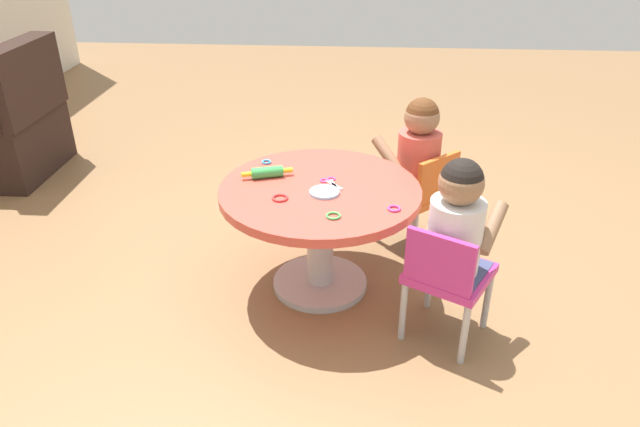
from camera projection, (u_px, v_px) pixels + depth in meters
The scene contains 13 objects.
ground_plane at pixel (320, 285), 2.77m from camera, with size 10.00×10.00×0.00m, color olive.
craft_table at pixel (320, 213), 2.58m from camera, with size 0.88×0.88×0.51m.
child_chair_left at pixel (447, 276), 2.30m from camera, with size 0.41×0.41×0.54m.
seated_child_left at pixel (457, 222), 2.22m from camera, with size 0.43×0.40×0.51m.
child_chair_right at pixel (421, 193), 2.93m from camera, with size 0.42×0.42×0.54m.
seated_child_right at pixel (418, 149), 2.85m from camera, with size 0.44×0.43×0.51m.
rolling_pin at pixel (267, 172), 2.60m from camera, with size 0.09×0.23×0.05m.
craft_scissors at pixel (330, 182), 2.56m from camera, with size 0.14×0.11×0.01m.
playdough_blob_0 at pixel (324, 192), 2.47m from camera, with size 0.13×0.13×0.01m, color #8CCCF2.
cookie_cutter_0 at pixel (333, 216), 2.29m from camera, with size 0.06×0.06×0.01m, color #4CB259.
cookie_cutter_1 at pixel (266, 162), 2.75m from camera, with size 0.05×0.05×0.01m, color #3F99D8.
cookie_cutter_2 at pixel (394, 209), 2.34m from camera, with size 0.05×0.05×0.01m, color #D83FA5.
cookie_cutter_3 at pixel (280, 198), 2.42m from camera, with size 0.07×0.07×0.01m, color red.
Camera 1 is at (-2.26, -0.16, 1.62)m, focal length 32.84 mm.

